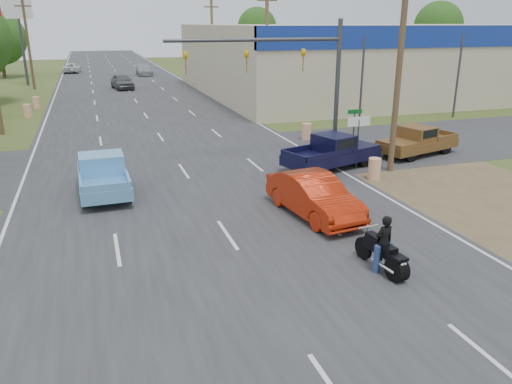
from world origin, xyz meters
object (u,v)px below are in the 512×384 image
object	(u,v)px
motorcycle	(384,256)
rider	(384,246)
red_convertible	(314,196)
blue_pickup	(102,173)
distant_car_grey	(122,82)
navy_pickup	(334,151)
brown_pickup	(416,141)
distant_car_silver	(144,70)
distant_car_white	(72,68)

from	to	relation	value
motorcycle	rider	bearing A→B (deg)	90.00
red_convertible	blue_pickup	distance (m)	8.98
blue_pickup	distant_car_grey	size ratio (longest dim) A/B	1.09
motorcycle	distant_car_grey	bearing A→B (deg)	88.26
navy_pickup	rider	bearing A→B (deg)	-36.61
brown_pickup	distant_car_silver	world-z (taller)	brown_pickup
motorcycle	blue_pickup	bearing A→B (deg)	119.48
red_convertible	distant_car_white	size ratio (longest dim) A/B	1.01
motorcycle	navy_pickup	bearing A→B (deg)	64.02
motorcycle	rider	distance (m)	0.31
red_convertible	motorcycle	size ratio (longest dim) A/B	2.09
navy_pickup	distant_car_white	xyz separation A→B (m)	(-13.08, 56.11, -0.19)
distant_car_grey	distant_car_white	size ratio (longest dim) A/B	1.00
blue_pickup	distant_car_grey	world-z (taller)	blue_pickup
red_convertible	navy_pickup	size ratio (longest dim) A/B	0.87
red_convertible	navy_pickup	xyz separation A→B (m)	(3.62, 5.60, 0.07)
brown_pickup	distant_car_silver	xyz separation A→B (m)	(-9.00, 48.57, -0.08)
red_convertible	navy_pickup	bearing A→B (deg)	49.45
motorcycle	distant_car_silver	distance (m)	59.66
motorcycle	distant_car_white	distance (m)	67.05
motorcycle	rider	world-z (taller)	rider
navy_pickup	blue_pickup	bearing A→B (deg)	-105.69
red_convertible	rider	world-z (taller)	rider
blue_pickup	navy_pickup	bearing A→B (deg)	0.23
red_convertible	distant_car_grey	size ratio (longest dim) A/B	1.01
rider	navy_pickup	world-z (taller)	navy_pickup
distant_car_silver	distant_car_white	xyz separation A→B (m)	(-9.39, 6.71, -0.06)
red_convertible	rider	bearing A→B (deg)	-97.04
brown_pickup	rider	bearing A→B (deg)	125.47
blue_pickup	distant_car_silver	size ratio (longest dim) A/B	1.03
rider	distant_car_white	world-z (taller)	rider
blue_pickup	distant_car_grey	xyz separation A→B (m)	(3.26, 35.21, -0.05)
blue_pickup	brown_pickup	xyz separation A→B (m)	(16.19, 1.15, -0.04)
navy_pickup	distant_car_silver	world-z (taller)	navy_pickup
red_convertible	motorcycle	bearing A→B (deg)	-96.96
distant_car_grey	red_convertible	bearing A→B (deg)	-92.57
navy_pickup	distant_car_grey	xyz separation A→B (m)	(-7.62, 34.89, -0.05)
red_convertible	motorcycle	distance (m)	4.67
red_convertible	motorcycle	xyz separation A→B (m)	(0.06, -4.66, -0.27)
red_convertible	blue_pickup	world-z (taller)	blue_pickup
red_convertible	blue_pickup	size ratio (longest dim) A/B	0.93
motorcycle	red_convertible	bearing A→B (deg)	83.88
motorcycle	navy_pickup	distance (m)	10.87
distant_car_grey	motorcycle	bearing A→B (deg)	-93.07
brown_pickup	blue_pickup	bearing A→B (deg)	78.34
red_convertible	blue_pickup	xyz separation A→B (m)	(-7.26, 5.28, 0.07)
distant_car_grey	distant_car_white	bearing A→B (deg)	96.25
blue_pickup	distant_car_white	size ratio (longest dim) A/B	1.09
red_convertible	distant_car_grey	xyz separation A→B (m)	(-4.00, 40.50, 0.02)
motorcycle	brown_pickup	world-z (taller)	brown_pickup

